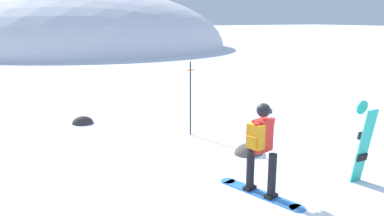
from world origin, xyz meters
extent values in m
plane|color=white|center=(0.00, 0.00, 0.00)|extent=(300.00, 300.00, 0.00)
ellipsoid|color=white|center=(4.70, 37.34, 0.00)|extent=(31.17, 28.05, 12.71)
cube|color=blue|center=(-0.27, -0.28, 0.01)|extent=(0.70, 1.58, 0.02)
cylinder|color=blue|center=(-0.48, 0.47, 0.01)|extent=(0.28, 0.28, 0.02)
cylinder|color=blue|center=(-0.05, -1.03, 0.01)|extent=(0.28, 0.28, 0.02)
cube|color=black|center=(-0.33, -0.05, 0.05)|extent=(0.28, 0.20, 0.06)
cube|color=black|center=(-0.20, -0.51, 0.05)|extent=(0.28, 0.20, 0.06)
cylinder|color=black|center=(-0.33, -0.05, 0.43)|extent=(0.15, 0.15, 0.82)
cylinder|color=black|center=(-0.20, -0.51, 0.43)|extent=(0.15, 0.15, 0.82)
cube|color=red|center=(-0.27, -0.28, 1.13)|extent=(0.41, 0.31, 0.58)
cylinder|color=red|center=(-0.49, -0.35, 1.13)|extent=(0.15, 0.20, 0.57)
cylinder|color=red|center=(-0.04, -0.22, 1.13)|extent=(0.15, 0.20, 0.57)
sphere|color=black|center=(-0.52, -0.31, 0.88)|extent=(0.11, 0.11, 0.11)
sphere|color=black|center=(-0.04, -0.17, 0.88)|extent=(0.11, 0.11, 0.11)
cube|color=orange|center=(-0.46, -0.34, 1.15)|extent=(0.25, 0.32, 0.44)
cube|color=orange|center=(-0.55, -0.37, 1.07)|extent=(0.11, 0.21, 0.20)
sphere|color=#9E7051|center=(-0.27, -0.28, 1.56)|extent=(0.21, 0.21, 0.21)
sphere|color=black|center=(-0.27, -0.28, 1.59)|extent=(0.25, 0.25, 0.25)
cube|color=navy|center=(-0.14, -0.25, 1.56)|extent=(0.08, 0.17, 0.08)
cube|color=#23B7A3|center=(1.79, -0.79, 0.75)|extent=(0.28, 0.27, 1.50)
cylinder|color=#23B7A3|center=(1.79, -0.67, 1.50)|extent=(0.28, 0.07, 0.28)
cube|color=black|center=(1.79, -0.76, 0.97)|extent=(0.25, 0.09, 0.15)
cube|color=black|center=(1.79, -0.76, 0.53)|extent=(0.25, 0.09, 0.15)
cylinder|color=black|center=(0.33, 3.65, 0.99)|extent=(0.04, 0.04, 1.99)
cylinder|color=orange|center=(0.33, 3.65, 1.81)|extent=(0.20, 0.20, 0.02)
cone|color=black|center=(0.33, 3.65, 2.03)|extent=(0.04, 0.04, 0.08)
ellipsoid|color=#4C4742|center=(0.85, 1.63, 0.00)|extent=(0.71, 0.60, 0.50)
ellipsoid|color=#383333|center=(-2.05, 6.25, 0.00)|extent=(0.64, 0.55, 0.45)
camera|label=1|loc=(-4.45, -5.58, 3.15)|focal=36.58mm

